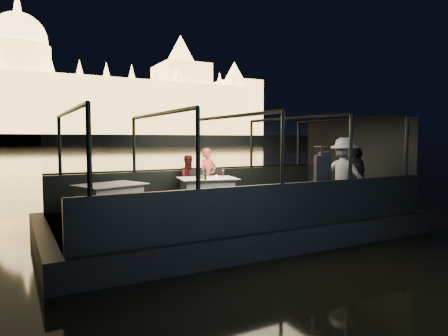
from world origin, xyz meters
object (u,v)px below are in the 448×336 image
dining_table_aft (111,200)px  chair_port_left (200,188)px  coat_stand (321,179)px  passenger_dark (357,176)px  person_man_maroon (190,176)px  wine_bottle (206,174)px  dining_table_central (207,193)px  passenger_stripe (344,178)px  person_woman_coral (208,176)px  chair_port_right (219,187)px

dining_table_aft → chair_port_left: 2.57m
coat_stand → passenger_dark: coat_stand is taller
person_man_maroon → passenger_dark: (3.30, -2.81, 0.10)m
passenger_dark → wine_bottle: (-3.37, 1.67, 0.06)m
dining_table_central → person_man_maroon: size_ratio=1.09×
passenger_dark → wine_bottle: size_ratio=5.55×
person_man_maroon → passenger_stripe: passenger_stripe is taller
dining_table_aft → person_man_maroon: bearing=20.4°
person_woman_coral → wine_bottle: (-0.62, -1.14, 0.17)m
dining_table_central → passenger_dark: (3.12, -2.09, 0.47)m
chair_port_right → person_woman_coral: person_woman_coral is taller
person_man_maroon → passenger_dark: passenger_dark is taller
chair_port_right → person_man_maroon: (-0.77, 0.27, 0.30)m
dining_table_central → person_woman_coral: (0.37, 0.72, 0.36)m
chair_port_left → coat_stand: bearing=-43.4°
dining_table_central → chair_port_right: bearing=37.5°
chair_port_right → person_woman_coral: (-0.21, 0.27, 0.30)m
person_man_maroon → dining_table_central: bearing=-75.5°
coat_stand → passenger_stripe: size_ratio=0.91×
dining_table_central → coat_stand: bearing=-60.8°
chair_port_right → wine_bottle: bearing=-129.7°
person_man_maroon → passenger_stripe: 4.02m
person_woman_coral → wine_bottle: size_ratio=5.35×
chair_port_right → person_man_maroon: person_man_maroon is taller
dining_table_central → chair_port_right: (0.59, 0.45, 0.06)m
dining_table_aft → chair_port_left: (2.50, 0.59, 0.06)m
person_man_maroon → passenger_stripe: bearing=-47.8°
chair_port_left → passenger_dark: size_ratio=0.58×
person_woman_coral → person_man_maroon: bearing=168.2°
dining_table_aft → passenger_stripe: size_ratio=0.79×
coat_stand → passenger_dark: (1.65, 0.54, -0.05)m
dining_table_central → passenger_stripe: passenger_stripe is taller
dining_table_central → chair_port_right: 0.74m
passenger_dark → chair_port_right: bearing=-108.1°
person_man_maroon → wine_bottle: bearing=-93.2°
passenger_stripe → wine_bottle: size_ratio=6.41×
person_woman_coral → chair_port_left: bearing=-155.2°
dining_table_aft → wine_bottle: 2.32m
passenger_stripe → chair_port_right: bearing=11.8°
chair_port_right → person_man_maroon: 0.87m
chair_port_right → passenger_dark: 3.61m
chair_port_left → person_man_maroon: 0.45m
chair_port_left → passenger_stripe: size_ratio=0.51×
chair_port_right → dining_table_central: bearing=-138.3°
person_man_maroon → wine_bottle: person_man_maroon is taller
chair_port_left → passenger_stripe: passenger_stripe is taller
dining_table_aft → person_woman_coral: person_woman_coral is taller
chair_port_left → wine_bottle: 1.02m
dining_table_central → dining_table_aft: (-2.49, -0.14, 0.00)m
chair_port_left → dining_table_central: bearing=-69.9°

